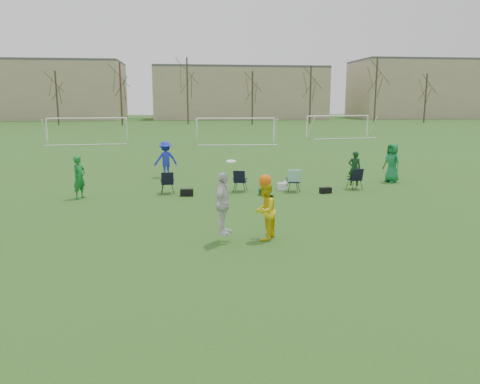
{
  "coord_description": "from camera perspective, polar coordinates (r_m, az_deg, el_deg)",
  "views": [
    {
      "loc": [
        -0.99,
        -12.24,
        3.98
      ],
      "look_at": [
        0.71,
        1.69,
        1.25
      ],
      "focal_mm": 35.0,
      "sensor_mm": 36.0,
      "label": 1
    }
  ],
  "objects": [
    {
      "name": "center_contest",
      "position": [
        13.4,
        0.76,
        -1.81
      ],
      "size": [
        2.11,
        1.25,
        2.37
      ],
      "color": "white",
      "rests_on": "ground"
    },
    {
      "name": "goal_left",
      "position": [
        47.16,
        -18.15,
        7.97
      ],
      "size": [
        7.39,
        0.76,
        2.46
      ],
      "rotation": [
        0.0,
        0.0,
        0.09
      ],
      "color": "white",
      "rests_on": "ground"
    },
    {
      "name": "goal_right",
      "position": [
        53.08,
        11.85,
        8.56
      ],
      "size": [
        7.35,
        1.14,
        2.46
      ],
      "rotation": [
        0.0,
        0.0,
        0.14
      ],
      "color": "white",
      "rests_on": "ground"
    },
    {
      "name": "goal_mid",
      "position": [
        44.57,
        -0.53,
        8.37
      ],
      "size": [
        7.4,
        0.63,
        2.46
      ],
      "rotation": [
        0.0,
        0.0,
        -0.07
      ],
      "color": "white",
      "rests_on": "ground"
    },
    {
      "name": "tree_line",
      "position": [
        82.11,
        -6.23,
        11.73
      ],
      "size": [
        110.28,
        3.28,
        11.4
      ],
      "color": "#382B21",
      "rests_on": "ground"
    },
    {
      "name": "fielder_blue",
      "position": [
        25.21,
        -9.06,
        3.98
      ],
      "size": [
        1.39,
        1.04,
        1.91
      ],
      "primitive_type": "imported",
      "rotation": [
        0.0,
        0.0,
        3.45
      ],
      "color": "#1B2ACA",
      "rests_on": "ground"
    },
    {
      "name": "fielder_green_far",
      "position": [
        24.49,
        18.04,
        3.42
      ],
      "size": [
        0.95,
        1.12,
        1.95
      ],
      "primitive_type": "imported",
      "rotation": [
        0.0,
        0.0,
        -1.16
      ],
      "color": "#147037",
      "rests_on": "ground"
    },
    {
      "name": "sideline_setup",
      "position": [
        21.08,
        4.97,
        1.54
      ],
      "size": [
        9.2,
        1.92,
        1.74
      ],
      "color": "#0D3317",
      "rests_on": "ground"
    },
    {
      "name": "building_row",
      "position": [
        108.54,
        -2.94,
        12.06
      ],
      "size": [
        126.0,
        16.0,
        13.0
      ],
      "color": "tan",
      "rests_on": "ground"
    },
    {
      "name": "ground",
      "position": [
        12.91,
        -2.25,
        -6.96
      ],
      "size": [
        260.0,
        260.0,
        0.0
      ],
      "primitive_type": "plane",
      "color": "#29591B",
      "rests_on": "ground"
    },
    {
      "name": "fielder_green_near",
      "position": [
        20.43,
        -19.0,
        1.72
      ],
      "size": [
        0.69,
        0.78,
        1.79
      ],
      "primitive_type": "imported",
      "rotation": [
        0.0,
        0.0,
        1.08
      ],
      "color": "#14742A",
      "rests_on": "ground"
    }
  ]
}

